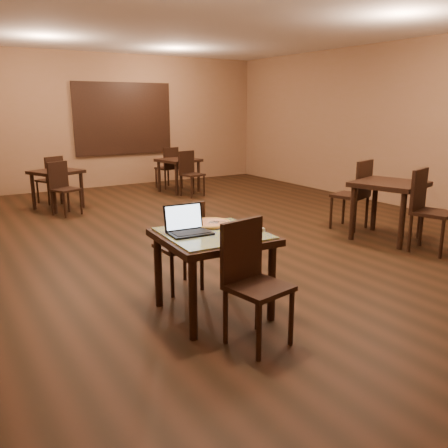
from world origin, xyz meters
TOP-DOWN VIEW (x-y plane):
  - ground at (0.00, 0.00)m, footprint 10.00×10.00m
  - wall_back at (0.00, 5.00)m, footprint 8.00×0.02m
  - wall_right at (4.00, 0.00)m, footprint 0.02×10.00m
  - ceiling at (0.00, 0.00)m, footprint 8.00×10.00m
  - mural at (0.50, 4.96)m, footprint 2.34×0.05m
  - tiled_table at (-1.41, -2.37)m, footprint 0.97×0.97m
  - chair_main_near at (-1.43, -2.99)m, footprint 0.50×0.50m
  - chair_main_far at (-1.41, -1.75)m, footprint 0.43×0.43m
  - laptop at (-1.61, -2.26)m, footprint 0.38×0.30m
  - plate at (-1.19, -2.55)m, footprint 0.28×0.28m
  - pizza_slice at (-1.19, -2.55)m, footprint 0.26×0.26m
  - pizza_pan at (-1.29, -2.13)m, footprint 0.34×0.34m
  - pizza_whole at (-1.29, -2.13)m, footprint 0.38×0.38m
  - spatula at (-1.27, -2.15)m, footprint 0.22×0.22m
  - napkin_roll at (-1.01, -2.51)m, footprint 0.06×0.18m
  - other_table_a at (1.14, 3.44)m, footprint 0.91×0.91m
  - other_table_a_chair_near at (1.13, 2.90)m, footprint 0.48×0.48m
  - other_table_a_chair_far at (1.16, 3.99)m, footprint 0.48×0.48m
  - other_table_b at (-1.53, 3.04)m, footprint 0.99×0.99m
  - other_table_b_chair_near at (-1.57, 2.50)m, footprint 0.52×0.52m
  - other_table_b_chair_far at (-1.50, 3.58)m, footprint 0.52×0.52m
  - other_table_c at (1.93, -1.53)m, footprint 1.09×1.09m
  - other_table_c_chair_near at (1.91, -2.16)m, footprint 0.57×0.57m
  - other_table_c_chair_far at (1.96, -0.91)m, footprint 0.57×0.57m

SIDE VIEW (x-z plane):
  - ground at x=0.00m, z-range 0.00..0.00m
  - other_table_b_chair_near at x=-1.57m, z-range 0.06..0.97m
  - other_table_b_chair_far at x=-1.50m, z-range 0.06..0.97m
  - chair_main_far at x=-1.41m, z-range 0.06..0.99m
  - other_table_a_chair_near at x=1.13m, z-range 0.06..0.99m
  - other_table_a_chair_far at x=1.16m, z-range 0.06..0.99m
  - chair_main_near at x=-1.43m, z-range 0.06..1.05m
  - other_table_b at x=-1.53m, z-range 0.23..0.94m
  - other_table_a at x=1.14m, z-range 0.24..0.96m
  - other_table_c_chair_near at x=1.91m, z-range 0.07..1.13m
  - other_table_c_chair_far at x=1.96m, z-range 0.07..1.13m
  - tiled_table at x=-1.41m, z-range 0.28..1.04m
  - other_table_c at x=1.93m, z-range 0.27..1.10m
  - pizza_pan at x=-1.29m, z-range 0.76..0.77m
  - plate at x=-1.19m, z-range 0.76..0.78m
  - pizza_whole at x=-1.29m, z-range 0.77..0.80m
  - napkin_roll at x=-1.01m, z-range 0.76..0.80m
  - pizza_slice at x=-1.19m, z-range 0.78..0.80m
  - spatula at x=-1.27m, z-range 0.79..0.79m
  - laptop at x=-1.61m, z-range 0.70..0.95m
  - wall_back at x=0.00m, z-range 0.00..3.00m
  - wall_right at x=4.00m, z-range 0.00..3.00m
  - mural at x=0.50m, z-range 0.73..2.37m
  - ceiling at x=0.00m, z-range 2.99..3.01m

